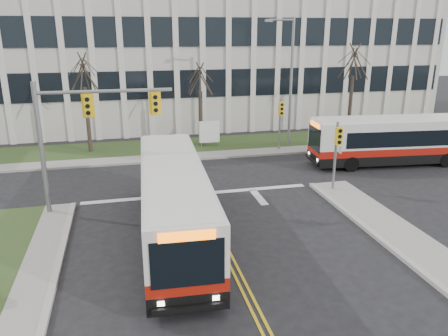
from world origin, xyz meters
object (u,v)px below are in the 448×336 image
Objects in this scene: directory_sign at (209,132)px; bus_main at (174,203)px; bus_cross at (398,142)px; streetlight at (289,77)px.

bus_main reaches higher than directory_sign.
bus_cross is (15.31, 7.25, -0.03)m from bus_main.
bus_cross is (11.01, -6.81, 0.32)m from directory_sign.
bus_main is (-9.84, -12.75, -3.67)m from streetlight.
streetlight reaches higher than bus_main.
bus_main reaches higher than bus_cross.
bus_main is 16.94m from bus_cross.
directory_sign is 12.94m from bus_cross.
streetlight is 4.60× the size of directory_sign.
directory_sign is at bearing -116.54° from bus_cross.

